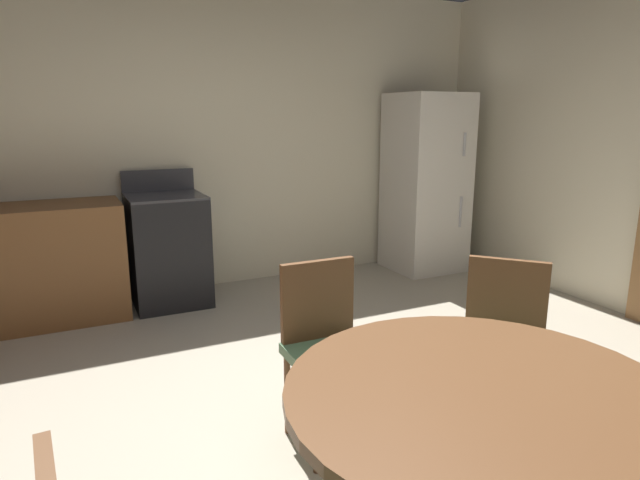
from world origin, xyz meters
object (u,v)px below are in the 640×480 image
object	(u,v)px
refrigerator	(426,183)
chair_northeast	(502,339)
oven_range	(168,249)
chair_north	(328,341)
dining_table	(479,436)

from	to	relation	value
refrigerator	chair_northeast	distance (m)	3.02
oven_range	chair_northeast	xyz separation A→B (m)	(1.09, -2.67, 0.03)
refrigerator	chair_north	distance (m)	3.21
oven_range	dining_table	size ratio (longest dim) A/B	0.93
oven_range	chair_northeast	bearing A→B (deg)	-67.77
oven_range	chair_northeast	size ratio (longest dim) A/B	1.26
oven_range	dining_table	world-z (taller)	oven_range
chair_northeast	refrigerator	bearing A→B (deg)	-161.15
dining_table	chair_northeast	bearing A→B (deg)	41.81
oven_range	chair_north	distance (m)	2.34
chair_north	dining_table	bearing A→B (deg)	0.00
dining_table	chair_north	world-z (taller)	chair_north
dining_table	chair_north	size ratio (longest dim) A/B	1.37
oven_range	chair_north	bearing A→B (deg)	-82.08
refrigerator	chair_north	xyz separation A→B (m)	(-2.24, -2.27, -0.38)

